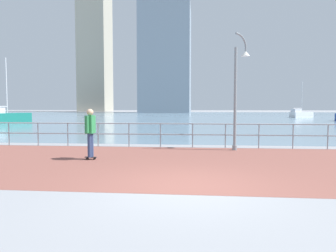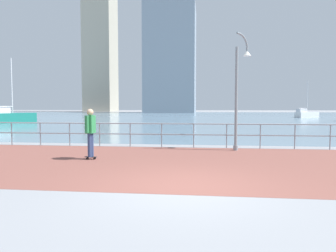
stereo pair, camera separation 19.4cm
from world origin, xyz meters
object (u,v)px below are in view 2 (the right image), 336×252
at_px(sailboat_red, 306,114).
at_px(sailboat_ivory, 11,117).
at_px(skateboarder, 90,129).
at_px(lamppost, 240,86).

bearing_deg(sailboat_red, sailboat_ivory, -150.56).
distance_m(sailboat_red, sailboat_ivory, 43.28).
bearing_deg(skateboarder, sailboat_ivory, 128.42).
relative_size(skateboarder, sailboat_red, 0.29).
distance_m(lamppost, sailboat_red, 42.90).
bearing_deg(sailboat_ivory, skateboarder, -51.58).
bearing_deg(skateboarder, sailboat_red, 64.35).
bearing_deg(sailboat_ivory, sailboat_red, 29.44).
distance_m(lamppost, skateboarder, 6.16).
relative_size(sailboat_red, sailboat_ivory, 0.84).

